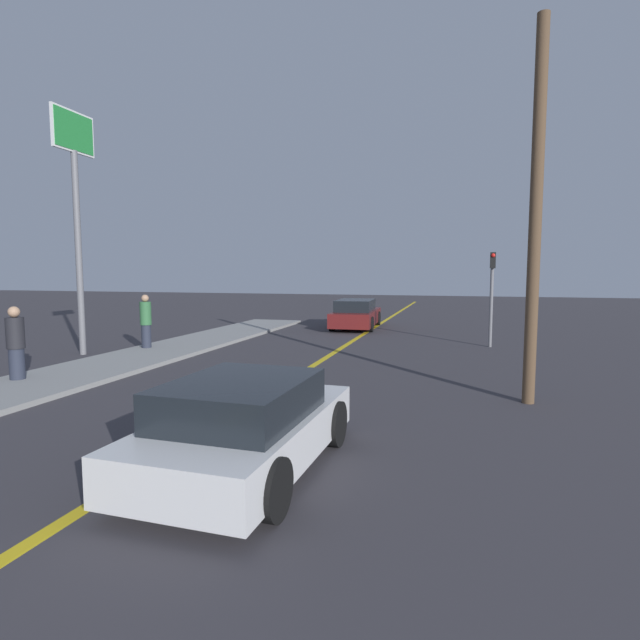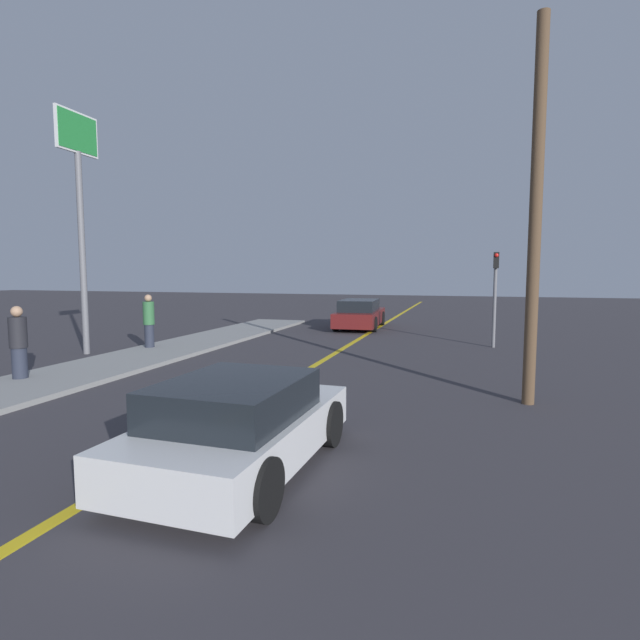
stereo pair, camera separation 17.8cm
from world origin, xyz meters
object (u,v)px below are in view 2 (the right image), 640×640
object	(u,v)px
roadside_sign	(79,181)
car_ahead_center	(360,314)
pedestrian_mid_group	(18,343)
car_near_right_lane	(240,425)
utility_pole	(535,215)
pedestrian_far_standing	(149,321)
traffic_light	(495,288)

from	to	relation	value
roadside_sign	car_ahead_center	bearing A→B (deg)	55.00
pedestrian_mid_group	roadside_sign	distance (m)	6.21
car_near_right_lane	utility_pole	bearing A→B (deg)	50.99
pedestrian_far_standing	car_near_right_lane	bearing A→B (deg)	-48.45
pedestrian_mid_group	utility_pole	xyz separation A→B (m)	(11.42, 1.48, 2.78)
car_ahead_center	utility_pole	bearing A→B (deg)	-66.67
pedestrian_far_standing	traffic_light	xyz separation A→B (m)	(11.13, 4.08, 1.08)
pedestrian_mid_group	utility_pole	world-z (taller)	utility_pole
utility_pole	pedestrian_mid_group	bearing A→B (deg)	-172.59
pedestrian_mid_group	traffic_light	size ratio (longest dim) A/B	0.52
car_near_right_lane	pedestrian_mid_group	xyz separation A→B (m)	(-7.36, 3.26, 0.36)
traffic_light	roadside_sign	xyz separation A→B (m)	(-12.68, -5.24, 3.40)
pedestrian_far_standing	utility_pole	distance (m)	12.35
car_ahead_center	traffic_light	xyz separation A→B (m)	(5.79, -4.60, 1.43)
pedestrian_mid_group	traffic_light	xyz separation A→B (m)	(11.06, 9.20, 1.11)
car_near_right_lane	car_ahead_center	world-z (taller)	car_ahead_center
roadside_sign	utility_pole	distance (m)	13.38
pedestrian_far_standing	traffic_light	bearing A→B (deg)	20.16
pedestrian_mid_group	roadside_sign	bearing A→B (deg)	112.22
car_ahead_center	roadside_sign	bearing A→B (deg)	-128.20
pedestrian_far_standing	traffic_light	distance (m)	11.90
car_near_right_lane	traffic_light	xyz separation A→B (m)	(3.71, 12.46, 1.47)
pedestrian_far_standing	car_ahead_center	bearing A→B (deg)	58.42
car_ahead_center	pedestrian_mid_group	bearing A→B (deg)	-114.11
pedestrian_far_standing	utility_pole	world-z (taller)	utility_pole
car_ahead_center	pedestrian_far_standing	bearing A→B (deg)	-124.78
car_near_right_lane	roadside_sign	distance (m)	12.50
car_ahead_center	utility_pole	distance (m)	14.10
car_near_right_lane	traffic_light	world-z (taller)	traffic_light
car_near_right_lane	utility_pole	distance (m)	6.99
car_near_right_lane	pedestrian_mid_group	bearing A→B (deg)	157.69
car_near_right_lane	pedestrian_far_standing	bearing A→B (deg)	133.13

